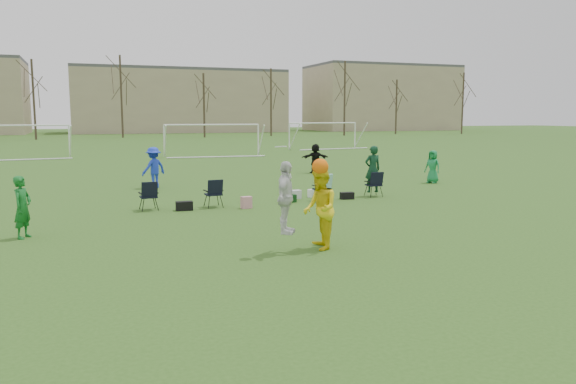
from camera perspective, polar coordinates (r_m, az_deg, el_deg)
name	(u,v)px	position (r m, az deg, el deg)	size (l,w,h in m)	color
ground	(353,257)	(12.59, 6.58, -6.59)	(260.00, 260.00, 0.00)	#2E531A
fielder_green_near	(23,207)	(15.77, -25.36, -1.40)	(0.58, 0.38, 1.60)	#126521
fielder_blue	(154,168)	(24.88, -13.49, 2.43)	(1.14, 0.66, 1.76)	blue
fielder_green_far	(433,167)	(26.84, 14.48, 2.52)	(0.75, 0.48, 1.52)	#167E41
fielder_black	(315,158)	(30.58, 2.80, 3.43)	(1.48, 0.47, 1.59)	black
center_contest	(309,204)	(12.92, 2.15, -1.24)	(1.76, 1.13, 2.45)	silver
sideline_setup	(297,185)	(20.39, 0.90, 0.67)	(9.19, 1.91, 1.96)	#0E361F
goal_left	(15,132)	(45.11, -26.01, 5.50)	(7.39, 0.76, 2.46)	white
goal_mid	(212,131)	(43.93, -7.71, 6.17)	(7.40, 0.63, 2.46)	white
goal_right	(323,128)	(53.41, 3.60, 6.50)	(7.35, 1.14, 2.46)	white
tree_line	(124,101)	(80.95, -16.31, 8.88)	(110.28, 3.28, 11.40)	#382B21
building_row	(150,100)	(107.61, -13.83, 9.10)	(126.00, 16.00, 13.00)	tan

